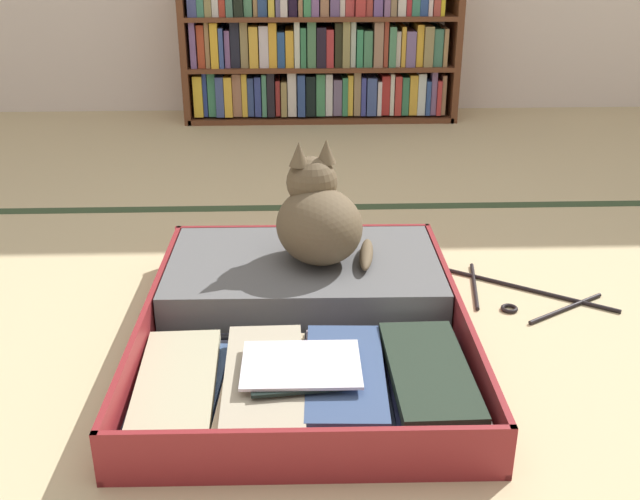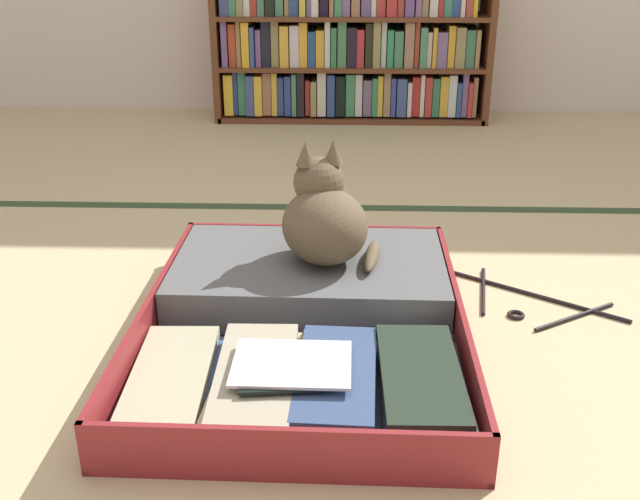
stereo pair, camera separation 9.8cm
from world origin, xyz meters
The scene contains 6 objects.
ground_plane centered at (0.00, 0.00, 0.00)m, with size 10.00×10.00×0.00m, color #CBB788.
tatami_border centered at (0.00, 0.98, 0.00)m, with size 4.80×0.05×0.00m.
bookshelf centered at (0.10, 2.23, 0.35)m, with size 1.27×0.30×0.72m.
open_suitcase centered at (0.00, 0.17, 0.05)m, with size 0.70×0.90×0.11m.
black_cat centered at (0.03, 0.34, 0.21)m, with size 0.27×0.28×0.28m.
clothes_hanger centered at (0.54, 0.32, 0.01)m, with size 0.39×0.33×0.01m.
Camera 2 is at (0.08, -1.28, 0.84)m, focal length 41.26 mm.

